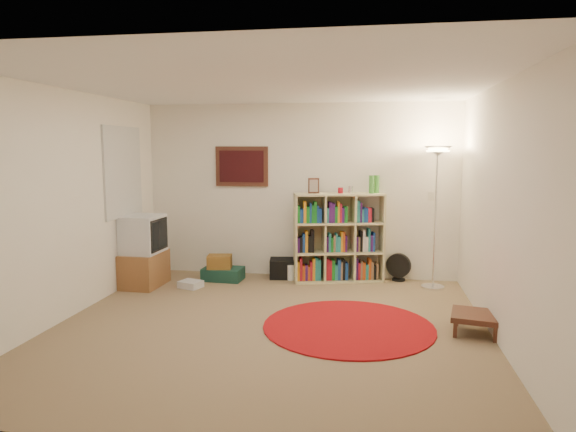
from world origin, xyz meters
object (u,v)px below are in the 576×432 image
Objects in this scene: side_table at (476,317)px; floor_fan at (399,267)px; bookshelf at (337,239)px; suitcase at (223,274)px; floor_lamp at (437,171)px; tv_stand at (144,252)px.

floor_fan is at bearing 108.22° from side_table.
bookshelf reaches higher than floor_fan.
side_table reaches higher than suitcase.
floor_lamp is 2.20m from side_table.
bookshelf reaches higher than suitcase.
floor_fan is (-0.44, 0.32, -1.37)m from floor_lamp.
bookshelf is 0.96m from floor_fan.
bookshelf is at bearing 171.68° from floor_lamp.
bookshelf is 2.46m from side_table.
tv_stand is (-3.43, -0.82, 0.27)m from floor_fan.
tv_stand is 1.79× the size of side_table.
floor_lamp is at bearing 4.09° from suitcase.
floor_fan is 3.53m from tv_stand.
suitcase is 3.54m from side_table.
floor_lamp is 3.26m from suitcase.
floor_fan is 2.12m from side_table.
bookshelf is at bearing -151.97° from floor_fan.
suitcase is at bearing 28.05° from tv_stand.
tv_stand reaches higher than suitcase.
suitcase is at bearing 174.60° from bookshelf.
bookshelf is 2.66m from tv_stand.
floor_lamp is at bearing -16.70° from floor_fan.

